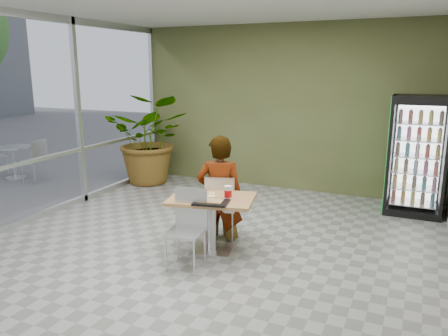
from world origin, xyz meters
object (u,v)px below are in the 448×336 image
at_px(dining_table, 212,213).
at_px(soda_cup, 228,193).
at_px(seated_woman, 220,198).
at_px(beverage_fridge, 417,156).
at_px(chair_far, 220,202).
at_px(potted_plant, 151,139).
at_px(chair_near, 188,221).
at_px(cafeteria_tray, 211,202).

height_order(dining_table, soda_cup, soda_cup).
xyz_separation_m(seated_woman, beverage_fridge, (2.46, 2.31, 0.38)).
distance_m(dining_table, chair_far, 0.46).
bearing_deg(soda_cup, dining_table, -177.75).
distance_m(dining_table, seated_woman, 0.51).
relative_size(dining_table, soda_cup, 6.89).
height_order(chair_far, potted_plant, potted_plant).
relative_size(dining_table, potted_plant, 0.64).
distance_m(chair_far, potted_plant, 3.49).
xyz_separation_m(chair_far, seated_woman, (-0.03, 0.04, 0.05)).
xyz_separation_m(chair_near, potted_plant, (-2.61, 3.13, 0.38)).
bearing_deg(chair_far, beverage_fridge, -153.23).
height_order(seated_woman, cafeteria_tray, seated_woman).
height_order(dining_table, chair_far, chair_far).
bearing_deg(chair_far, potted_plant, -57.81).
distance_m(chair_near, beverage_fridge, 4.08).
bearing_deg(potted_plant, chair_near, -50.17).
distance_m(chair_near, soda_cup, 0.62).
height_order(dining_table, cafeteria_tray, cafeteria_tray).
bearing_deg(soda_cup, beverage_fridge, 52.81).
xyz_separation_m(seated_woman, soda_cup, (0.34, -0.48, 0.24)).
height_order(dining_table, seated_woman, seated_woman).
xyz_separation_m(chair_near, cafeteria_tray, (0.21, 0.21, 0.21)).
distance_m(chair_far, beverage_fridge, 3.41).
height_order(chair_far, soda_cup, soda_cup).
height_order(seated_woman, potted_plant, potted_plant).
bearing_deg(seated_woman, dining_table, 85.72).
height_order(dining_table, beverage_fridge, beverage_fridge).
bearing_deg(potted_plant, dining_table, -44.75).
xyz_separation_m(cafeteria_tray, beverage_fridge, (2.24, 3.03, 0.21)).
bearing_deg(soda_cup, chair_far, 125.19).
bearing_deg(potted_plant, chair_far, -40.47).
relative_size(dining_table, cafeteria_tray, 2.86).
bearing_deg(cafeteria_tray, chair_far, 105.47).
xyz_separation_m(seated_woman, cafeteria_tray, (0.22, -0.72, 0.17)).
bearing_deg(dining_table, chair_far, 100.73).
distance_m(cafeteria_tray, potted_plant, 4.07).
relative_size(chair_far, potted_plant, 0.49).
height_order(dining_table, chair_near, chair_near).
height_order(chair_near, potted_plant, potted_plant).
relative_size(soda_cup, potted_plant, 0.09).
bearing_deg(dining_table, potted_plant, 135.25).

